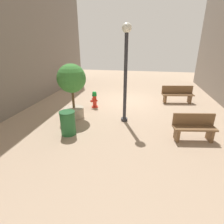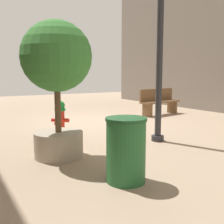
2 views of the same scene
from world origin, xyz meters
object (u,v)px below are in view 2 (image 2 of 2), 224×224
Objects in this scene: fire_hydrant at (60,119)px; planter_tree at (57,71)px; bench_near at (159,101)px; street_lamp at (160,30)px; trash_bin at (126,150)px.

planter_tree is at bearing 68.60° from fire_hydrant.
planter_tree reaches higher than bench_near.
fire_hydrant is at bearing -111.40° from planter_tree.
bench_near is at bearing -148.39° from planter_tree.
street_lamp is 4.32× the size of trash_bin.
trash_bin reaches higher than fire_hydrant.
street_lamp reaches higher than bench_near.
planter_tree is at bearing -0.18° from street_lamp.
fire_hydrant is at bearing -39.75° from street_lamp.
fire_hydrant is 4.70m from bench_near.
trash_bin is at bearing 39.46° from street_lamp.
trash_bin is (0.17, 3.04, 0.02)m from fire_hydrant.
planter_tree reaches higher than trash_bin.
street_lamp reaches higher than fire_hydrant.
planter_tree is 0.62× the size of street_lamp.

